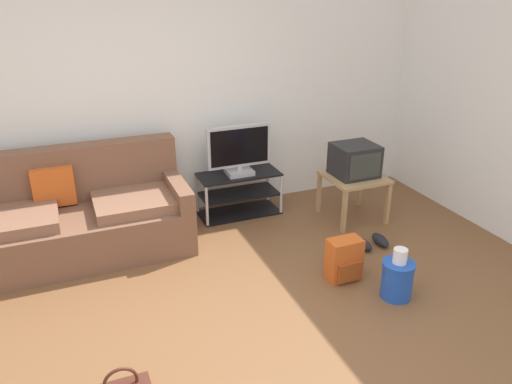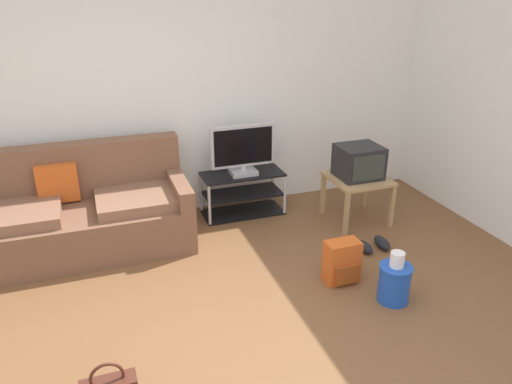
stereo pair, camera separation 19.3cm
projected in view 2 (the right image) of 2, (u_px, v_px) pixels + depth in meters
ground_plane at (223, 360)px, 3.34m from camera, size 9.00×9.80×0.02m
wall_back at (151, 87)px, 4.93m from camera, size 9.00×0.10×2.70m
couch at (80, 214)px, 4.60m from camera, size 1.96×0.87×0.94m
tv_stand at (243, 193)px, 5.33m from camera, size 0.85×0.39×0.46m
flat_tv at (243, 150)px, 5.12m from camera, size 0.68×0.22×0.52m
side_table at (358, 184)px, 5.10m from camera, size 0.57×0.57×0.48m
crt_tv at (359, 162)px, 5.02m from camera, size 0.42×0.39×0.33m
backpack at (342, 262)px, 4.14m from camera, size 0.28×0.24×0.36m
cleaning_bucket at (395, 281)px, 3.88m from camera, size 0.26×0.26×0.43m
sneakers_pair at (373, 245)px, 4.68m from camera, size 0.34×0.26×0.09m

